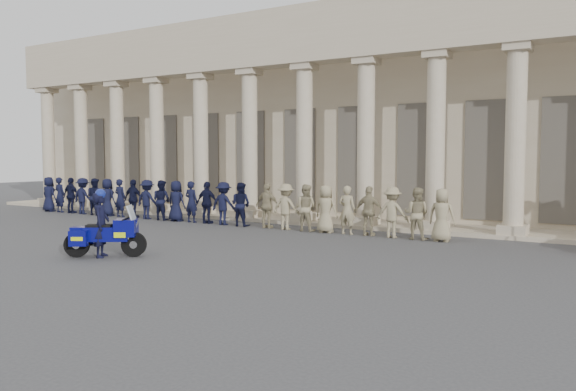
# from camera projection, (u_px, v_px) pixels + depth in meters

# --- Properties ---
(ground) EXTENTS (90.00, 90.00, 0.00)m
(ground) POSITION_uv_depth(u_px,v_px,m) (202.00, 259.00, 14.78)
(ground) COLOR #3E3E41
(ground) RESTS_ON ground
(building) EXTENTS (40.00, 12.50, 9.00)m
(building) POSITION_uv_depth(u_px,v_px,m) (395.00, 118.00, 27.15)
(building) COLOR tan
(building) RESTS_ON ground
(officer_rank) EXTENTS (19.99, 0.64, 1.69)m
(officer_rank) POSITION_uv_depth(u_px,v_px,m) (207.00, 203.00, 22.42)
(officer_rank) COLOR black
(officer_rank) RESTS_ON ground
(motorcycle) EXTENTS (1.91, 1.48, 1.40)m
(motorcycle) POSITION_uv_depth(u_px,v_px,m) (106.00, 235.00, 14.99)
(motorcycle) COLOR black
(motorcycle) RESTS_ON ground
(rider) EXTENTS (0.69, 0.76, 1.83)m
(rider) POSITION_uv_depth(u_px,v_px,m) (101.00, 223.00, 14.96)
(rider) COLOR black
(rider) RESTS_ON ground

